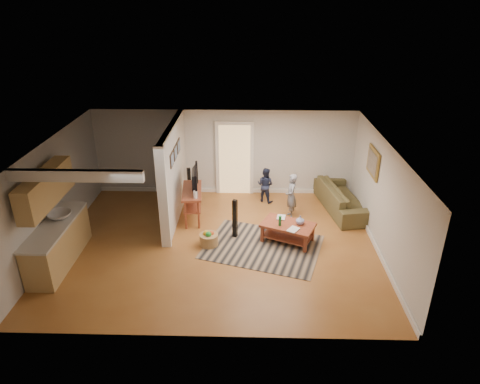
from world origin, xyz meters
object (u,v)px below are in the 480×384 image
coffee_table (289,228)px  tv_console (193,193)px  toy_basket (209,239)px  sofa (341,209)px  child (290,217)px  toddler (265,201)px  speaker_right (189,183)px  speaker_left (235,219)px

coffee_table → tv_console: 2.69m
toy_basket → sofa: bearing=29.1°
toy_basket → child: bearing=35.7°
sofa → toddler: 2.16m
sofa → child: 1.54m
coffee_table → toy_basket: bearing=-173.2°
toy_basket → speaker_right: bearing=107.3°
sofa → toddler: (-2.11, 0.45, 0.00)m
coffee_table → toddler: 2.27m
speaker_right → toy_basket: speaker_right is taller
speaker_left → toddler: 2.21m
toy_basket → tv_console: bearing=111.7°
tv_console → toddler: bearing=23.2°
toy_basket → toddler: bearing=60.0°
toy_basket → toddler: toddler is taller
coffee_table → child: bearing=83.2°
speaker_left → child: 1.86m
speaker_left → coffee_table: bearing=15.0°
coffee_table → speaker_left: speaker_left is taller
sofa → child: child is taller
tv_console → toddler: size_ratio=1.32×
sofa → toy_basket: toy_basket is taller
tv_console → toy_basket: size_ratio=3.05×
tv_console → toy_basket: bearing=-74.2°
toddler → speaker_left: bearing=96.1°
sofa → toddler: bearing=67.8°
sofa → speaker_left: (-2.90, -1.55, 0.50)m
coffee_table → toddler: (-0.50, 2.18, -0.37)m
tv_console → child: tv_console is taller
coffee_table → child: coffee_table is taller
coffee_table → speaker_right: 3.56m
tv_console → toddler: 2.32m
child → toddler: size_ratio=1.20×
speaker_right → toy_basket: size_ratio=2.11×
coffee_table → speaker_right: bearing=139.0°
toddler → toy_basket: bearing=87.5°
speaker_left → speaker_right: 2.57m
tv_console → child: 2.68m
tv_console → coffee_table: bearing=-30.5°
coffee_table → speaker_left: size_ratio=1.40×
speaker_left → child: size_ratio=0.82×
coffee_table → tv_console: (-2.42, 1.11, 0.37)m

